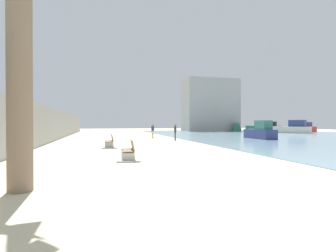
{
  "coord_description": "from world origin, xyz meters",
  "views": [
    {
      "loc": [
        -2.54,
        -8.99,
        1.81
      ],
      "look_at": [
        2.73,
        11.78,
        1.57
      ],
      "focal_mm": 27.94,
      "sensor_mm": 36.0,
      "label": 1
    }
  ],
  "objects_px": {
    "bench_near": "(128,155)",
    "boat_nearest": "(301,128)",
    "boat_mid_bay": "(293,128)",
    "boat_far_right": "(260,132)",
    "bench_far": "(109,144)",
    "boat_far_left": "(237,128)",
    "person_standing": "(175,131)",
    "person_walking": "(153,130)",
    "boat_outer": "(264,127)"
  },
  "relations": [
    {
      "from": "bench_far",
      "to": "person_standing",
      "type": "xyz_separation_m",
      "value": [
        6.78,
        6.08,
        0.8
      ]
    },
    {
      "from": "boat_outer",
      "to": "bench_far",
      "type": "bearing_deg",
      "value": -137.66
    },
    {
      "from": "bench_near",
      "to": "boat_nearest",
      "type": "height_order",
      "value": "boat_nearest"
    },
    {
      "from": "bench_far",
      "to": "boat_mid_bay",
      "type": "relative_size",
      "value": 0.35
    },
    {
      "from": "bench_near",
      "to": "boat_nearest",
      "type": "distance_m",
      "value": 51.42
    },
    {
      "from": "boat_outer",
      "to": "boat_mid_bay",
      "type": "bearing_deg",
      "value": -100.8
    },
    {
      "from": "person_standing",
      "to": "boat_mid_bay",
      "type": "xyz_separation_m",
      "value": [
        25.59,
        13.58,
        -0.14
      ]
    },
    {
      "from": "boat_far_right",
      "to": "boat_nearest",
      "type": "xyz_separation_m",
      "value": [
        23.13,
        20.25,
        -0.02
      ]
    },
    {
      "from": "person_walking",
      "to": "boat_outer",
      "type": "bearing_deg",
      "value": 35.24
    },
    {
      "from": "boat_mid_bay",
      "to": "boat_nearest",
      "type": "xyz_separation_m",
      "value": [
        7.57,
        6.79,
        -0.11
      ]
    },
    {
      "from": "bench_near",
      "to": "boat_outer",
      "type": "height_order",
      "value": "boat_outer"
    },
    {
      "from": "bench_far",
      "to": "person_walking",
      "type": "bearing_deg",
      "value": 63.82
    },
    {
      "from": "boat_outer",
      "to": "boat_far_left",
      "type": "relative_size",
      "value": 1.34
    },
    {
      "from": "bench_far",
      "to": "person_walking",
      "type": "height_order",
      "value": "person_walking"
    },
    {
      "from": "boat_mid_bay",
      "to": "boat_far_right",
      "type": "height_order",
      "value": "boat_mid_bay"
    },
    {
      "from": "bench_near",
      "to": "bench_far",
      "type": "height_order",
      "value": "same"
    },
    {
      "from": "bench_near",
      "to": "person_walking",
      "type": "xyz_separation_m",
      "value": [
        4.61,
        17.67,
        0.77
      ]
    },
    {
      "from": "bench_far",
      "to": "boat_far_right",
      "type": "height_order",
      "value": "boat_far_right"
    },
    {
      "from": "bench_near",
      "to": "person_standing",
      "type": "xyz_separation_m",
      "value": [
        6.05,
        12.89,
        0.8
      ]
    },
    {
      "from": "person_standing",
      "to": "boat_far_left",
      "type": "bearing_deg",
      "value": 50.67
    },
    {
      "from": "boat_nearest",
      "to": "boat_far_left",
      "type": "height_order",
      "value": "boat_far_left"
    },
    {
      "from": "bench_far",
      "to": "boat_nearest",
      "type": "height_order",
      "value": "boat_nearest"
    },
    {
      "from": "boat_outer",
      "to": "boat_mid_bay",
      "type": "height_order",
      "value": "boat_mid_bay"
    },
    {
      "from": "bench_near",
      "to": "person_standing",
      "type": "relative_size",
      "value": 1.23
    },
    {
      "from": "bench_near",
      "to": "person_standing",
      "type": "bearing_deg",
      "value": 64.85
    },
    {
      "from": "boat_far_right",
      "to": "person_walking",
      "type": "bearing_deg",
      "value": 157.88
    },
    {
      "from": "person_standing",
      "to": "person_walking",
      "type": "bearing_deg",
      "value": 106.72
    },
    {
      "from": "bench_near",
      "to": "boat_nearest",
      "type": "xyz_separation_m",
      "value": [
        39.21,
        33.26,
        0.55
      ]
    },
    {
      "from": "bench_near",
      "to": "bench_far",
      "type": "bearing_deg",
      "value": 96.08
    },
    {
      "from": "person_walking",
      "to": "boat_far_left",
      "type": "distance_m",
      "value": 31.54
    },
    {
      "from": "bench_far",
      "to": "person_standing",
      "type": "bearing_deg",
      "value": 41.89
    },
    {
      "from": "bench_far",
      "to": "boat_outer",
      "type": "height_order",
      "value": "boat_outer"
    },
    {
      "from": "person_walking",
      "to": "boat_far_right",
      "type": "distance_m",
      "value": 12.37
    },
    {
      "from": "bench_far",
      "to": "person_standing",
      "type": "height_order",
      "value": "person_standing"
    },
    {
      "from": "boat_far_right",
      "to": "bench_near",
      "type": "bearing_deg",
      "value": -141.0
    },
    {
      "from": "boat_far_right",
      "to": "bench_far",
      "type": "bearing_deg",
      "value": -159.72
    },
    {
      "from": "boat_outer",
      "to": "boat_far_right",
      "type": "xyz_separation_m",
      "value": [
        -17.84,
        -25.35,
        -0.03
      ]
    },
    {
      "from": "boat_outer",
      "to": "boat_far_left",
      "type": "distance_m",
      "value": 6.34
    },
    {
      "from": "bench_near",
      "to": "boat_far_left",
      "type": "distance_m",
      "value": 47.98
    },
    {
      "from": "person_standing",
      "to": "boat_mid_bay",
      "type": "bearing_deg",
      "value": 27.95
    },
    {
      "from": "boat_outer",
      "to": "boat_far_left",
      "type": "height_order",
      "value": "boat_far_left"
    },
    {
      "from": "boat_far_right",
      "to": "boat_nearest",
      "type": "distance_m",
      "value": 30.74
    },
    {
      "from": "boat_far_right",
      "to": "person_standing",
      "type": "bearing_deg",
      "value": -179.27
    },
    {
      "from": "bench_near",
      "to": "person_walking",
      "type": "relative_size",
      "value": 1.26
    },
    {
      "from": "bench_near",
      "to": "boat_mid_bay",
      "type": "bearing_deg",
      "value": 39.91
    },
    {
      "from": "bench_far",
      "to": "boat_far_left",
      "type": "height_order",
      "value": "boat_far_left"
    },
    {
      "from": "bench_near",
      "to": "boat_nearest",
      "type": "relative_size",
      "value": 0.35
    },
    {
      "from": "person_walking",
      "to": "boat_far_left",
      "type": "height_order",
      "value": "boat_far_left"
    },
    {
      "from": "bench_near",
      "to": "boat_outer",
      "type": "bearing_deg",
      "value": 48.53
    },
    {
      "from": "bench_far",
      "to": "boat_nearest",
      "type": "distance_m",
      "value": 47.9
    }
  ]
}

